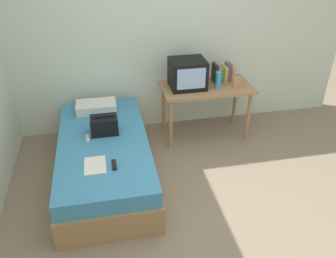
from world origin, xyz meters
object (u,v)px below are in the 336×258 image
(desk, at_px, (206,92))
(handbag, at_px, (104,125))
(book_row, at_px, (223,73))
(water_bottle, at_px, (218,80))
(magazine, at_px, (95,165))
(bed, at_px, (105,159))
(tv, at_px, (187,74))
(picture_frame, at_px, (237,82))
(remote_silver, at_px, (88,138))
(remote_dark, at_px, (114,165))
(pillow, at_px, (96,107))

(desk, height_order, handbag, desk)
(book_row, xyz_separation_m, handbag, (-1.59, -0.64, -0.24))
(water_bottle, distance_m, magazine, 1.91)
(magazine, bearing_deg, bed, 78.25)
(tv, bearing_deg, picture_frame, -13.49)
(desk, relative_size, book_row, 4.30)
(picture_frame, bearing_deg, handbag, -167.25)
(bed, relative_size, water_bottle, 9.38)
(picture_frame, distance_m, remote_silver, 1.97)
(book_row, distance_m, magazine, 2.14)
(remote_silver, bearing_deg, remote_dark, -65.05)
(book_row, height_order, remote_dark, book_row)
(desk, xyz_separation_m, remote_silver, (-1.53, -0.61, -0.13))
(bed, distance_m, tv, 1.47)
(picture_frame, relative_size, remote_dark, 0.94)
(bed, distance_m, magazine, 0.52)
(remote_silver, bearing_deg, desk, 21.76)
(book_row, relative_size, picture_frame, 1.83)
(desk, distance_m, handbag, 1.43)
(magazine, bearing_deg, tv, 43.03)
(bed, height_order, water_bottle, water_bottle)
(water_bottle, distance_m, remote_dark, 1.79)
(book_row, bearing_deg, bed, -154.03)
(tv, distance_m, pillow, 1.22)
(bed, xyz_separation_m, remote_dark, (0.09, -0.49, 0.26))
(tv, height_order, magazine, tv)
(water_bottle, bearing_deg, pillow, 175.17)
(handbag, bearing_deg, tv, 26.12)
(bed, xyz_separation_m, pillow, (-0.05, 0.71, 0.31))
(book_row, height_order, pillow, book_row)
(water_bottle, height_order, remote_silver, water_bottle)
(remote_silver, bearing_deg, bed, -18.72)
(pillow, xyz_separation_m, handbag, (0.08, -0.56, 0.05))
(remote_silver, bearing_deg, book_row, 22.45)
(bed, distance_m, pillow, 0.77)
(book_row, height_order, remote_silver, book_row)
(tv, bearing_deg, remote_silver, -153.82)
(water_bottle, distance_m, picture_frame, 0.25)
(tv, xyz_separation_m, pillow, (-1.16, 0.03, -0.36))
(picture_frame, bearing_deg, desk, 160.20)
(pillow, bearing_deg, water_bottle, -4.83)
(bed, relative_size, pillow, 4.06)
(desk, distance_m, book_row, 0.35)
(picture_frame, bearing_deg, water_bottle, 169.03)
(water_bottle, relative_size, remote_dark, 1.37)
(magazine, bearing_deg, desk, 37.25)
(tv, bearing_deg, water_bottle, -15.06)
(handbag, relative_size, magazine, 1.03)
(desk, height_order, pillow, desk)
(remote_dark, bearing_deg, bed, 100.67)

